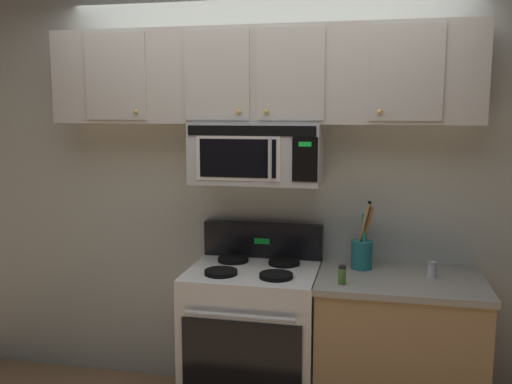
{
  "coord_description": "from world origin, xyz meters",
  "views": [
    {
      "loc": [
        0.68,
        -2.68,
        1.83
      ],
      "look_at": [
        0.0,
        0.49,
        1.35
      ],
      "focal_mm": 39.04,
      "sensor_mm": 36.0,
      "label": 1
    }
  ],
  "objects": [
    {
      "name": "counter_segment",
      "position": [
        0.84,
        0.43,
        0.45
      ],
      "size": [
        0.93,
        0.65,
        0.9
      ],
      "color": "tan",
      "rests_on": "ground_plane"
    },
    {
      "name": "stove_range",
      "position": [
        0.0,
        0.42,
        0.47
      ],
      "size": [
        0.76,
        0.69,
        1.12
      ],
      "color": "white",
      "rests_on": "ground_plane"
    },
    {
      "name": "utensil_crock_teal",
      "position": [
        0.62,
        0.57,
        1.01
      ],
      "size": [
        0.13,
        0.13,
        0.4
      ],
      "color": "teal",
      "rests_on": "counter_segment"
    },
    {
      "name": "spice_jar",
      "position": [
        0.53,
        0.24,
        0.95
      ],
      "size": [
        0.04,
        0.04,
        0.1
      ],
      "color": "#4C7F33",
      "rests_on": "counter_segment"
    },
    {
      "name": "salt_shaker",
      "position": [
        1.01,
        0.46,
        0.95
      ],
      "size": [
        0.05,
        0.05,
        0.09
      ],
      "color": "white",
      "rests_on": "counter_segment"
    },
    {
      "name": "back_wall",
      "position": [
        0.0,
        0.79,
        1.35
      ],
      "size": [
        5.2,
        0.1,
        2.7
      ],
      "primitive_type": "cube",
      "color": "silver",
      "rests_on": "ground_plane"
    },
    {
      "name": "upper_cabinets",
      "position": [
        -0.0,
        0.57,
        2.02
      ],
      "size": [
        2.5,
        0.36,
        0.55
      ],
      "color": "#BCB7AD"
    },
    {
      "name": "over_range_microwave",
      "position": [
        -0.0,
        0.54,
        1.58
      ],
      "size": [
        0.76,
        0.43,
        0.35
      ],
      "color": "#B7BABF"
    }
  ]
}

